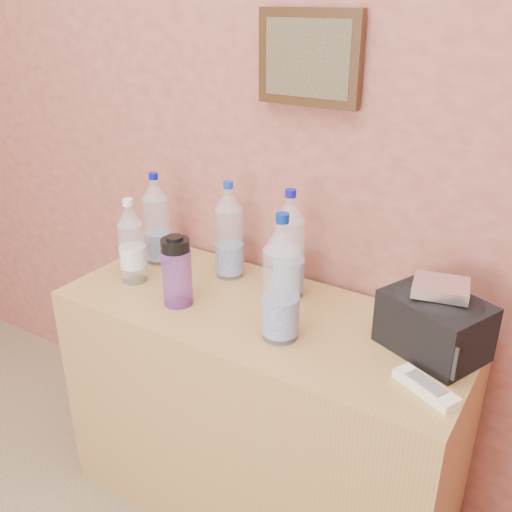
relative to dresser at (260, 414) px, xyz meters
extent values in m
plane|color=#B36F65|center=(-0.05, 0.27, 0.98)|extent=(4.00, 0.00, 4.00)
cube|color=#A57E50|center=(0.00, 0.00, 0.00)|extent=(1.18, 0.49, 0.74)
cylinder|color=silver|center=(-0.46, 0.10, 0.50)|extent=(0.08, 0.08, 0.27)
cylinder|color=#0611A4|center=(-0.46, 0.10, 0.66)|extent=(0.03, 0.03, 0.02)
cylinder|color=white|center=(-0.20, 0.14, 0.51)|extent=(0.08, 0.08, 0.27)
cylinder|color=#113ABC|center=(-0.20, 0.14, 0.67)|extent=(0.03, 0.03, 0.02)
cylinder|color=white|center=(0.02, 0.13, 0.51)|extent=(0.09, 0.09, 0.29)
cylinder|color=#0F12A6|center=(0.02, 0.13, 0.69)|extent=(0.03, 0.03, 0.02)
cylinder|color=#BFDEF7|center=(0.11, -0.09, 0.52)|extent=(0.09, 0.09, 0.30)
cylinder|color=navy|center=(0.11, -0.09, 0.70)|extent=(0.03, 0.03, 0.02)
cylinder|color=silver|center=(-0.43, -0.05, 0.49)|extent=(0.08, 0.08, 0.23)
cylinder|color=white|center=(-0.43, -0.05, 0.63)|extent=(0.03, 0.03, 0.02)
cylinder|color=purple|center=(-0.22, -0.09, 0.45)|extent=(0.09, 0.09, 0.17)
cylinder|color=black|center=(-0.22, -0.09, 0.56)|extent=(0.08, 0.08, 0.04)
cube|color=white|center=(0.51, -0.11, 0.38)|extent=(0.17, 0.12, 0.02)
cube|color=silver|center=(0.47, 0.06, 0.55)|extent=(0.15, 0.13, 0.03)
camera|label=1|loc=(0.74, -1.19, 1.19)|focal=40.00mm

